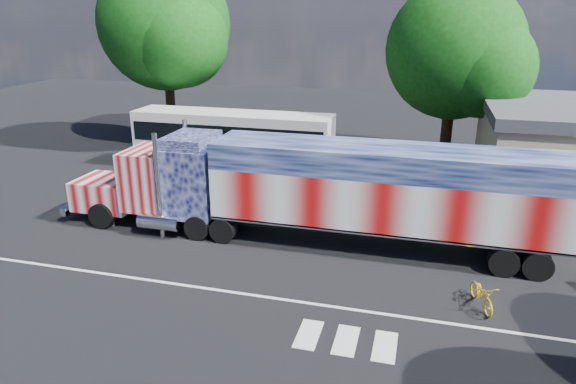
% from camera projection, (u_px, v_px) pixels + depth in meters
% --- Properties ---
extents(ground, '(100.00, 100.00, 0.00)m').
position_uv_depth(ground, '(269.00, 258.00, 21.34)').
color(ground, black).
extents(lane_markings, '(30.00, 2.67, 0.01)m').
position_uv_depth(lane_markings, '(284.00, 312.00, 17.49)').
color(lane_markings, silver).
rests_on(lane_markings, ground).
extents(semi_truck, '(22.63, 3.57, 4.82)m').
position_uv_depth(semi_truck, '(320.00, 188.00, 22.12)').
color(semi_truck, black).
rests_on(semi_truck, ground).
extents(coach_bus, '(12.80, 2.98, 3.73)m').
position_uv_depth(coach_bus, '(233.00, 141.00, 32.74)').
color(coach_bus, silver).
rests_on(coach_bus, ground).
extents(woman, '(0.71, 0.54, 1.73)m').
position_uv_depth(woman, '(109.00, 208.00, 24.37)').
color(woman, slate).
rests_on(woman, ground).
extents(bicycle, '(1.18, 1.96, 0.97)m').
position_uv_depth(bicycle, '(482.00, 294.00, 17.66)').
color(bicycle, gold).
rests_on(bicycle, ground).
extents(tree_nw_a, '(10.03, 9.56, 13.65)m').
position_uv_depth(tree_nw_a, '(166.00, 25.00, 37.22)').
color(tree_nw_a, black).
rests_on(tree_nw_a, ground).
extents(tree_ne_a, '(8.71, 8.30, 11.65)m').
position_uv_depth(tree_ne_a, '(457.00, 51.00, 30.86)').
color(tree_ne_a, black).
rests_on(tree_ne_a, ground).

